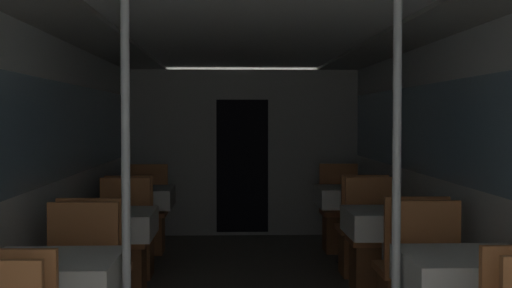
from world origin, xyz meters
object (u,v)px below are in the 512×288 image
at_px(support_pole_right_1, 396,203).
at_px(support_pole_left_1, 126,204).
at_px(chair_left_far_2, 123,258).
at_px(chair_right_far_3, 341,225).
at_px(dining_table_right_2, 390,227).
at_px(dining_table_left_1, 52,283).
at_px(dining_table_left_2, 110,228).
at_px(dining_table_right_3, 350,200).
at_px(chair_right_near_3, 361,244).
at_px(chair_left_near_3, 132,246).
at_px(chair_right_far_2, 373,256).
at_px(dining_table_right_1, 468,279).
at_px(chair_left_far_3, 147,226).
at_px(dining_table_left_3, 140,201).

bearing_deg(support_pole_right_1, support_pole_left_1, 180.00).
height_order(chair_left_far_2, support_pole_right_1, support_pole_right_1).
bearing_deg(chair_right_far_3, dining_table_right_2, 90.00).
xyz_separation_m(dining_table_left_1, dining_table_left_2, (0.00, 1.76, 0.00)).
relative_size(dining_table_right_3, chair_right_near_3, 0.80).
height_order(dining_table_left_2, dining_table_right_2, same).
bearing_deg(dining_table_left_1, chair_left_near_3, 90.00).
distance_m(dining_table_left_2, chair_left_near_3, 1.21).
height_order(support_pole_right_1, dining_table_right_2, support_pole_right_1).
height_order(chair_left_near_3, chair_right_far_3, same).
relative_size(dining_table_right_2, chair_right_near_3, 0.80).
distance_m(support_pole_left_1, chair_right_far_2, 3.03).
height_order(support_pole_right_1, chair_right_far_3, support_pole_right_1).
relative_size(chair_left_near_3, chair_right_far_3, 1.00).
height_order(support_pole_left_1, dining_table_right_3, support_pole_left_1).
height_order(support_pole_left_1, support_pole_right_1, same).
distance_m(dining_table_right_2, chair_right_far_3, 2.39).
bearing_deg(chair_right_far_2, dining_table_right_1, 90.00).
bearing_deg(chair_left_near_3, support_pole_left_1, -82.75).
distance_m(dining_table_left_2, chair_right_far_3, 3.19).
relative_size(chair_left_far_2, chair_left_near_3, 1.00).
bearing_deg(chair_left_near_3, chair_left_far_3, 90.00).
distance_m(support_pole_left_1, support_pole_right_1, 1.37).
distance_m(chair_left_near_3, dining_table_right_3, 2.22).
distance_m(dining_table_left_3, chair_left_near_3, 0.69).
bearing_deg(dining_table_left_1, dining_table_right_2, 39.87).
bearing_deg(dining_table_right_2, support_pole_right_1, -101.91).
bearing_deg(dining_table_left_2, chair_right_near_3, 28.79).
relative_size(chair_left_far_2, dining_table_right_3, 1.25).
distance_m(support_pole_right_1, chair_right_far_2, 2.51).
xyz_separation_m(chair_left_far_3, support_pole_right_1, (1.74, -4.13, 0.74)).
bearing_deg(chair_left_far_3, support_pole_left_1, 95.14).
height_order(chair_left_far_2, dining_table_left_3, chair_left_far_2).
relative_size(dining_table_left_1, dining_table_right_2, 1.00).
bearing_deg(chair_right_near_3, chair_left_far_3, 150.24).
bearing_deg(dining_table_left_3, dining_table_right_1, -59.10).
relative_size(chair_left_far_3, chair_right_far_2, 1.00).
bearing_deg(chair_right_far_3, dining_table_right_3, 90.00).
height_order(chair_left_far_3, support_pole_right_1, support_pole_right_1).
height_order(dining_table_left_2, chair_left_far_3, chair_left_far_3).
relative_size(dining_table_left_1, dining_table_left_3, 1.00).
distance_m(dining_table_left_1, chair_right_far_3, 4.65).
bearing_deg(support_pole_left_1, support_pole_right_1, 0.00).
distance_m(chair_left_far_3, dining_table_right_2, 3.19).
bearing_deg(support_pole_left_1, chair_left_far_3, 95.14).
bearing_deg(dining_table_left_2, chair_left_far_3, 90.00).
relative_size(dining_table_left_3, dining_table_right_2, 1.00).
distance_m(chair_left_far_2, chair_right_far_3, 2.75).
distance_m(dining_table_left_1, support_pole_left_1, 0.54).
bearing_deg(dining_table_left_3, dining_table_left_2, -90.00).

